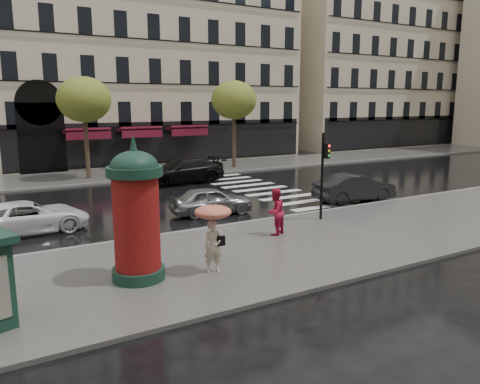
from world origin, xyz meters
TOP-DOWN VIEW (x-y plane):
  - ground at (0.00, 0.00)m, footprint 160.00×160.00m
  - near_sidewalk at (0.00, -0.50)m, footprint 90.00×7.00m
  - far_sidewalk at (0.00, 19.00)m, footprint 90.00×6.00m
  - near_kerb at (0.00, 3.00)m, footprint 90.00×0.25m
  - far_kerb at (0.00, 16.00)m, footprint 90.00×0.25m
  - zebra_crossing at (6.00, 9.60)m, footprint 3.60×11.75m
  - bldg_far_corner at (6.00, 30.00)m, footprint 26.00×14.00m
  - bldg_far_right at (34.00, 30.00)m, footprint 24.00×14.00m
  - tree_far_left at (-2.00, 18.00)m, footprint 3.40×3.40m
  - tree_far_right at (9.00, 18.00)m, footprint 3.40×3.40m
  - woman_umbrella at (-2.85, -1.53)m, footprint 1.07×1.07m
  - woman_red at (0.95, 0.82)m, footprint 1.06×0.97m
  - man_burgundy at (-3.44, 2.40)m, footprint 0.96×0.81m
  - morris_column at (-4.90, -0.93)m, footprint 1.52×1.52m
  - traffic_light at (4.02, 1.73)m, footprint 0.27×0.36m
  - car_silver at (0.61, 5.38)m, footprint 3.88×1.94m
  - car_darkgrey at (8.26, 4.20)m, footprint 4.45×1.96m
  - car_white at (-6.95, 6.19)m, footprint 4.64×2.32m
  - car_black at (2.78, 13.76)m, footprint 5.50×2.29m

SIDE VIEW (x-z plane):
  - ground at x=0.00m, z-range 0.00..0.00m
  - zebra_crossing at x=6.00m, z-range 0.00..0.01m
  - near_sidewalk at x=0.00m, z-range 0.00..0.12m
  - far_sidewalk at x=0.00m, z-range 0.00..0.12m
  - near_kerb at x=0.00m, z-range 0.00..0.14m
  - far_kerb at x=0.00m, z-range 0.00..0.14m
  - car_white at x=-6.95m, z-range 0.00..1.26m
  - car_silver at x=0.61m, z-range 0.00..1.27m
  - car_darkgrey at x=8.26m, z-range 0.00..1.42m
  - car_black at x=2.78m, z-range 0.00..1.59m
  - man_burgundy at x=-3.44m, z-range 0.12..1.80m
  - woman_red at x=0.95m, z-range 0.12..1.88m
  - woman_umbrella at x=-2.85m, z-range 0.45..2.51m
  - morris_column at x=-4.90m, z-range 0.03..4.12m
  - traffic_light at x=4.02m, z-range 0.51..4.17m
  - tree_far_left at x=-2.00m, z-range 1.85..8.49m
  - tree_far_right at x=9.00m, z-range 1.85..8.49m
  - bldg_far_corner at x=6.00m, z-range -0.14..22.76m
  - bldg_far_right at x=34.00m, z-range -0.14..22.76m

